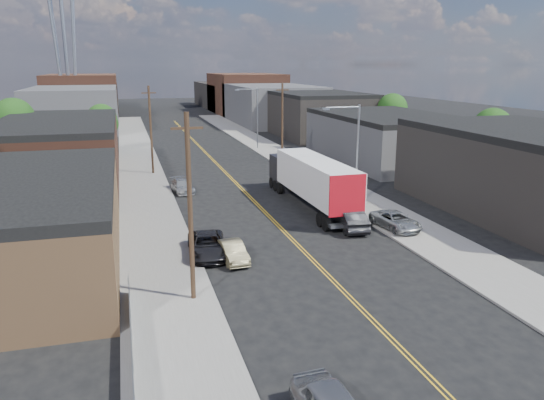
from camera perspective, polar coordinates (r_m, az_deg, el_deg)
ground at (r=78.08m, az=-7.28°, el=5.22°), size 260.00×260.00×0.00m
centerline at (r=63.50m, az=-5.24°, el=3.19°), size 0.32×120.00×0.01m
sidewalk_left at (r=62.51m, az=-13.84°, el=2.71°), size 5.00×140.00×0.15m
sidewalk_right at (r=65.84m, az=2.93°, el=3.69°), size 5.00×140.00×0.15m
warehouse_tan at (r=36.20m, az=-25.89°, el=-2.23°), size 12.00×22.00×5.60m
warehouse_brown at (r=61.32m, az=-21.95°, el=4.93°), size 12.00×26.00×6.60m
industrial_right_a at (r=49.97m, az=26.35°, el=2.84°), size 14.00×22.00×7.10m
industrial_right_b at (r=71.20m, az=12.34°, el=6.61°), size 14.00×24.00×6.10m
industrial_right_c at (r=94.72m, az=4.95°, el=9.19°), size 14.00×22.00×7.60m
skyline_left_a at (r=111.94m, az=-20.44°, el=9.25°), size 16.00×30.00×8.00m
skyline_right_a at (r=115.89m, az=-0.04°, el=10.27°), size 16.00×30.00×8.00m
skyline_left_b at (r=136.77m, az=-19.71°, el=10.50°), size 16.00×26.00×10.00m
skyline_right_b at (r=140.01m, az=-2.86°, el=11.37°), size 16.00×26.00×10.00m
skyline_left_c at (r=156.78m, az=-19.23°, el=10.37°), size 16.00×40.00×7.00m
skyline_right_c at (r=159.62m, az=-4.50°, el=11.17°), size 16.00×40.00×7.00m
streetlight_near at (r=45.91m, az=8.74°, el=5.53°), size 3.39×0.25×9.00m
streetlight_far at (r=78.89m, az=-1.87°, el=9.32°), size 3.39×0.25×9.00m
utility_pole_left_near at (r=27.40m, az=-8.81°, el=-0.83°), size 1.60×0.26×10.00m
utility_pole_left_far at (r=61.78m, az=-12.90°, el=7.40°), size 1.60×0.26×10.00m
utility_pole_right at (r=67.54m, az=1.11°, el=8.32°), size 1.60×0.26×10.00m
chainlink_fence at (r=22.93m, az=-14.78°, el=-16.49°), size 0.05×16.00×1.22m
tree_left_mid at (r=72.73m, az=-25.95°, el=7.60°), size 5.10×5.04×8.37m
tree_left_far at (r=78.71m, az=-17.79°, el=8.08°), size 4.35×4.20×6.97m
tree_right_near at (r=67.04m, az=22.61°, el=6.95°), size 4.60×4.48×7.44m
tree_right_far at (r=87.04m, az=12.84°, el=9.35°), size 4.85×4.76×7.91m
semi_truck at (r=47.04m, az=4.03°, el=2.40°), size 3.08×16.93×4.43m
car_left_b at (r=34.13m, az=-4.26°, el=-5.55°), size 1.57×3.94×1.27m
car_left_c at (r=35.20m, az=-6.97°, el=-4.83°), size 2.86×5.44×1.46m
car_left_d at (r=52.98m, az=-9.64°, el=1.50°), size 2.29×4.55×1.27m
car_right_oncoming at (r=40.89m, az=8.37°, el=-2.03°), size 2.30×5.10×1.62m
car_right_lot_a at (r=41.21m, az=13.16°, el=-2.15°), size 2.73×4.89×1.29m
car_right_lot_c at (r=67.18m, az=3.65°, el=4.56°), size 3.16×4.38×1.39m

